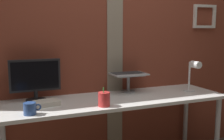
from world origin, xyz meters
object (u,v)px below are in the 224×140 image
at_px(desk_lamp, 193,73).
at_px(pen_cup, 104,99).
at_px(monitor, 35,77).
at_px(laptop, 125,67).
at_px(coffee_mug, 30,109).

height_order(desk_lamp, pen_cup, desk_lamp).
xyz_separation_m(monitor, desk_lamp, (1.52, -0.25, -0.01)).
relative_size(laptop, pen_cup, 2.21).
bearing_deg(desk_lamp, laptop, 151.97).
bearing_deg(coffee_mug, pen_cup, 0.00).
bearing_deg(desk_lamp, coffee_mug, -174.42).
bearing_deg(pen_cup, coffee_mug, -180.00).
xyz_separation_m(laptop, desk_lamp, (0.60, -0.32, -0.05)).
distance_m(monitor, pen_cup, 0.66).
height_order(monitor, desk_lamp, monitor).
bearing_deg(coffee_mug, laptop, 25.49).
relative_size(monitor, coffee_mug, 3.36).
bearing_deg(laptop, desk_lamp, -28.03).
distance_m(laptop, coffee_mug, 1.13).
height_order(desk_lamp, coffee_mug, desk_lamp).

